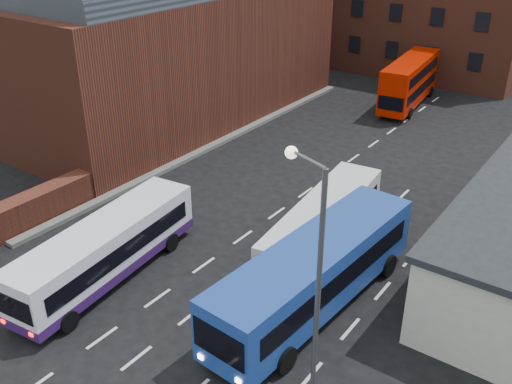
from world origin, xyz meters
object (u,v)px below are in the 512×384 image
Objects in this scene: bus_white_outbound at (105,247)px; bus_red_double at (409,82)px; bus_white_inbound at (323,224)px; street_lamp at (313,266)px; bus_blue at (315,271)px.

bus_red_double reaches higher than bus_white_outbound.
bus_white_inbound is 1.02× the size of bus_red_double.
street_lamp is (4.18, -8.43, 3.93)m from bus_white_inbound.
bus_red_double is at bearing 106.49° from street_lamp.
bus_blue is at bearing 117.59° from street_lamp.
street_lamp is (11.30, -0.71, 3.90)m from bus_white_outbound.
bus_blue reaches higher than bus_white_inbound.
bus_white_outbound is 10.50m from bus_white_inbound.
bus_red_double is at bearing -71.38° from bus_blue.
bus_blue is 29.50m from bus_red_double.
street_lamp is at bearing -10.02° from bus_white_outbound.
bus_white_outbound is 1.01× the size of bus_white_inbound.
bus_white_inbound is (7.12, 7.71, -0.02)m from bus_white_outbound.
bus_white_inbound is 0.86× the size of bus_blue.
bus_white_outbound is at bearing 80.90° from bus_red_double.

